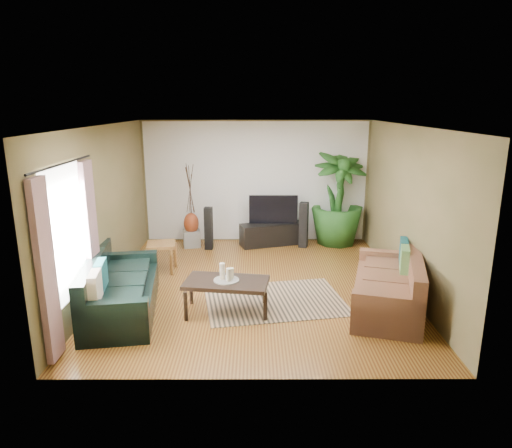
{
  "coord_description": "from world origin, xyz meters",
  "views": [
    {
      "loc": [
        -0.02,
        -7.31,
        3.02
      ],
      "look_at": [
        0.0,
        0.2,
        1.05
      ],
      "focal_mm": 32.0,
      "sensor_mm": 36.0,
      "label": 1
    }
  ],
  "objects_px": {
    "vase": "(191,223)",
    "side_table": "(162,257)",
    "speaker_right": "(304,225)",
    "pedestal": "(192,238)",
    "tv_stand": "(273,234)",
    "television": "(273,209)",
    "sofa_left": "(122,285)",
    "sofa_right": "(388,281)",
    "coffee_table": "(227,296)",
    "speaker_left": "(209,228)",
    "potted_plant": "(338,198)"
  },
  "relations": [
    {
      "from": "speaker_right",
      "to": "pedestal",
      "type": "relative_size",
      "value": 2.76
    },
    {
      "from": "sofa_left",
      "to": "coffee_table",
      "type": "xyz_separation_m",
      "value": [
        1.56,
        -0.03,
        -0.18
      ]
    },
    {
      "from": "tv_stand",
      "to": "television",
      "type": "distance_m",
      "value": 0.56
    },
    {
      "from": "sofa_left",
      "to": "television",
      "type": "height_order",
      "value": "television"
    },
    {
      "from": "sofa_right",
      "to": "potted_plant",
      "type": "relative_size",
      "value": 1.02
    },
    {
      "from": "television",
      "to": "sofa_left",
      "type": "bearing_deg",
      "value": -125.05
    },
    {
      "from": "coffee_table",
      "to": "potted_plant",
      "type": "xyz_separation_m",
      "value": [
        2.24,
        3.5,
        0.78
      ]
    },
    {
      "from": "sofa_left",
      "to": "coffee_table",
      "type": "bearing_deg",
      "value": -99.65
    },
    {
      "from": "pedestal",
      "to": "coffee_table",
      "type": "bearing_deg",
      "value": -73.67
    },
    {
      "from": "sofa_right",
      "to": "vase",
      "type": "xyz_separation_m",
      "value": [
        -3.4,
        3.12,
        0.1
      ]
    },
    {
      "from": "pedestal",
      "to": "sofa_right",
      "type": "bearing_deg",
      "value": -42.51
    },
    {
      "from": "speaker_left",
      "to": "television",
      "type": "bearing_deg",
      "value": 17.84
    },
    {
      "from": "television",
      "to": "sofa_right",
      "type": "bearing_deg",
      "value": -63.74
    },
    {
      "from": "speaker_left",
      "to": "coffee_table",
      "type": "bearing_deg",
      "value": -75.5
    },
    {
      "from": "speaker_right",
      "to": "vase",
      "type": "height_order",
      "value": "speaker_right"
    },
    {
      "from": "sofa_left",
      "to": "tv_stand",
      "type": "distance_m",
      "value": 4.15
    },
    {
      "from": "speaker_right",
      "to": "television",
      "type": "bearing_deg",
      "value": 179.26
    },
    {
      "from": "coffee_table",
      "to": "tv_stand",
      "type": "xyz_separation_m",
      "value": [
        0.83,
        3.41,
        -0.01
      ]
    },
    {
      "from": "speaker_left",
      "to": "side_table",
      "type": "relative_size",
      "value": 1.69
    },
    {
      "from": "sofa_left",
      "to": "speaker_left",
      "type": "height_order",
      "value": "speaker_left"
    },
    {
      "from": "tv_stand",
      "to": "vase",
      "type": "relative_size",
      "value": 3.16
    },
    {
      "from": "sofa_left",
      "to": "speaker_left",
      "type": "bearing_deg",
      "value": -26.54
    },
    {
      "from": "speaker_left",
      "to": "potted_plant",
      "type": "bearing_deg",
      "value": 12.36
    },
    {
      "from": "tv_stand",
      "to": "speaker_left",
      "type": "xyz_separation_m",
      "value": [
        -1.39,
        -0.32,
        0.22
      ]
    },
    {
      "from": "sofa_left",
      "to": "speaker_right",
      "type": "distance_m",
      "value": 4.42
    },
    {
      "from": "potted_plant",
      "to": "vase",
      "type": "bearing_deg",
      "value": -176.1
    },
    {
      "from": "vase",
      "to": "side_table",
      "type": "xyz_separation_m",
      "value": [
        -0.35,
        -1.53,
        -0.25
      ]
    },
    {
      "from": "pedestal",
      "to": "sofa_left",
      "type": "bearing_deg",
      "value": -100.46
    },
    {
      "from": "sofa_right",
      "to": "tv_stand",
      "type": "bearing_deg",
      "value": -137.84
    },
    {
      "from": "sofa_right",
      "to": "pedestal",
      "type": "xyz_separation_m",
      "value": [
        -3.4,
        3.12,
        -0.25
      ]
    },
    {
      "from": "sofa_right",
      "to": "side_table",
      "type": "bearing_deg",
      "value": -97.18
    },
    {
      "from": "speaker_left",
      "to": "side_table",
      "type": "distance_m",
      "value": 1.55
    },
    {
      "from": "coffee_table",
      "to": "television",
      "type": "distance_m",
      "value": 3.57
    },
    {
      "from": "coffee_table",
      "to": "potted_plant",
      "type": "distance_m",
      "value": 4.23
    },
    {
      "from": "pedestal",
      "to": "vase",
      "type": "relative_size",
      "value": 0.78
    },
    {
      "from": "potted_plant",
      "to": "tv_stand",
      "type": "bearing_deg",
      "value": -176.49
    },
    {
      "from": "vase",
      "to": "pedestal",
      "type": "bearing_deg",
      "value": 0.0
    },
    {
      "from": "coffee_table",
      "to": "speaker_left",
      "type": "height_order",
      "value": "speaker_left"
    },
    {
      "from": "television",
      "to": "vase",
      "type": "xyz_separation_m",
      "value": [
        -1.79,
        -0.15,
        -0.27
      ]
    },
    {
      "from": "tv_stand",
      "to": "sofa_right",
      "type": "bearing_deg",
      "value": -81.17
    },
    {
      "from": "sofa_left",
      "to": "sofa_right",
      "type": "bearing_deg",
      "value": -96.62
    },
    {
      "from": "coffee_table",
      "to": "speaker_left",
      "type": "bearing_deg",
      "value": 108.85
    },
    {
      "from": "coffee_table",
      "to": "vase",
      "type": "height_order",
      "value": "vase"
    },
    {
      "from": "television",
      "to": "pedestal",
      "type": "height_order",
      "value": "television"
    },
    {
      "from": "sofa_right",
      "to": "vase",
      "type": "relative_size",
      "value": 4.57
    },
    {
      "from": "pedestal",
      "to": "side_table",
      "type": "relative_size",
      "value": 0.66
    },
    {
      "from": "vase",
      "to": "sofa_left",
      "type": "bearing_deg",
      "value": -100.46
    },
    {
      "from": "coffee_table",
      "to": "vase",
      "type": "distance_m",
      "value": 3.43
    },
    {
      "from": "coffee_table",
      "to": "side_table",
      "type": "bearing_deg",
      "value": 135.28
    },
    {
      "from": "sofa_left",
      "to": "side_table",
      "type": "relative_size",
      "value": 4.01
    }
  ]
}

